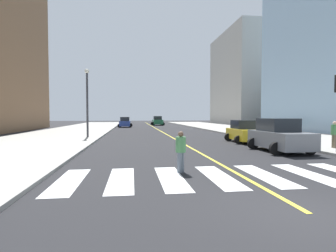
{
  "coord_description": "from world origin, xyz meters",
  "views": [
    {
      "loc": [
        -4.1,
        -5.76,
        2.3
      ],
      "look_at": [
        0.39,
        28.12,
        0.94
      ],
      "focal_mm": 29.06,
      "sensor_mm": 36.0,
      "label": 1
    }
  ],
  "objects_px": {
    "car_gray_third": "(279,136)",
    "car_yellow_nearest": "(244,132)",
    "pedestrian_waiting_east": "(334,133)",
    "fire_hydrant": "(239,130)",
    "street_lamp": "(87,96)",
    "car_blue_second": "(125,122)",
    "pedestrian_crossing": "(181,150)",
    "park_bench": "(280,133)",
    "car_green_fourth": "(157,121)"
  },
  "relations": [
    {
      "from": "car_blue_second",
      "to": "car_green_fourth",
      "type": "relative_size",
      "value": 0.94
    },
    {
      "from": "fire_hydrant",
      "to": "pedestrian_waiting_east",
      "type": "bearing_deg",
      "value": -84.68
    },
    {
      "from": "car_yellow_nearest",
      "to": "car_gray_third",
      "type": "relative_size",
      "value": 0.91
    },
    {
      "from": "pedestrian_crossing",
      "to": "fire_hydrant",
      "type": "relative_size",
      "value": 1.86
    },
    {
      "from": "pedestrian_waiting_east",
      "to": "fire_hydrant",
      "type": "xyz_separation_m",
      "value": [
        -1.23,
        13.15,
        -0.54
      ]
    },
    {
      "from": "pedestrian_waiting_east",
      "to": "street_lamp",
      "type": "distance_m",
      "value": 21.11
    },
    {
      "from": "car_blue_second",
      "to": "car_green_fourth",
      "type": "distance_m",
      "value": 11.56
    },
    {
      "from": "car_gray_third",
      "to": "car_yellow_nearest",
      "type": "bearing_deg",
      "value": -92.38
    },
    {
      "from": "car_yellow_nearest",
      "to": "fire_hydrant",
      "type": "relative_size",
      "value": 4.81
    },
    {
      "from": "car_blue_second",
      "to": "car_green_fourth",
      "type": "xyz_separation_m",
      "value": [
        7.1,
        9.12,
        0.06
      ]
    },
    {
      "from": "car_yellow_nearest",
      "to": "pedestrian_waiting_east",
      "type": "bearing_deg",
      "value": 125.48
    },
    {
      "from": "car_yellow_nearest",
      "to": "fire_hydrant",
      "type": "xyz_separation_m",
      "value": [
        2.54,
        7.42,
        -0.3
      ]
    },
    {
      "from": "pedestrian_crossing",
      "to": "car_gray_third",
      "type": "bearing_deg",
      "value": 170.92
    },
    {
      "from": "fire_hydrant",
      "to": "street_lamp",
      "type": "distance_m",
      "value": 16.82
    },
    {
      "from": "park_bench",
      "to": "fire_hydrant",
      "type": "relative_size",
      "value": 2.02
    },
    {
      "from": "car_gray_third",
      "to": "park_bench",
      "type": "height_order",
      "value": "car_gray_third"
    },
    {
      "from": "car_gray_third",
      "to": "street_lamp",
      "type": "distance_m",
      "value": 18.05
    },
    {
      "from": "pedestrian_crossing",
      "to": "park_bench",
      "type": "bearing_deg",
      "value": -177.68
    },
    {
      "from": "pedestrian_waiting_east",
      "to": "fire_hydrant",
      "type": "height_order",
      "value": "pedestrian_waiting_east"
    },
    {
      "from": "car_gray_third",
      "to": "car_green_fourth",
      "type": "bearing_deg",
      "value": -86.28
    },
    {
      "from": "pedestrian_waiting_east",
      "to": "car_yellow_nearest",
      "type": "bearing_deg",
      "value": -145.94
    },
    {
      "from": "car_blue_second",
      "to": "pedestrian_crossing",
      "type": "relative_size",
      "value": 2.69
    },
    {
      "from": "car_yellow_nearest",
      "to": "park_bench",
      "type": "xyz_separation_m",
      "value": [
        4.15,
        1.62,
        -0.19
      ]
    },
    {
      "from": "park_bench",
      "to": "pedestrian_waiting_east",
      "type": "relative_size",
      "value": 1.02
    },
    {
      "from": "pedestrian_waiting_east",
      "to": "car_blue_second",
      "type": "bearing_deg",
      "value": -157.51
    },
    {
      "from": "park_bench",
      "to": "fire_hydrant",
      "type": "height_order",
      "value": "park_bench"
    },
    {
      "from": "car_gray_third",
      "to": "pedestrian_waiting_east",
      "type": "height_order",
      "value": "car_gray_third"
    },
    {
      "from": "car_blue_second",
      "to": "street_lamp",
      "type": "relative_size",
      "value": 0.67
    },
    {
      "from": "car_yellow_nearest",
      "to": "park_bench",
      "type": "bearing_deg",
      "value": -156.49
    },
    {
      "from": "car_green_fourth",
      "to": "park_bench",
      "type": "xyz_separation_m",
      "value": [
        7.81,
        -38.25,
        -0.29
      ]
    },
    {
      "from": "car_yellow_nearest",
      "to": "pedestrian_crossing",
      "type": "xyz_separation_m",
      "value": [
        -7.51,
        -11.27,
        0.03
      ]
    },
    {
      "from": "car_yellow_nearest",
      "to": "car_gray_third",
      "type": "bearing_deg",
      "value": 90.44
    },
    {
      "from": "car_green_fourth",
      "to": "park_bench",
      "type": "relative_size",
      "value": 2.62
    },
    {
      "from": "car_green_fourth",
      "to": "pedestrian_crossing",
      "type": "distance_m",
      "value": 51.28
    },
    {
      "from": "park_bench",
      "to": "pedestrian_crossing",
      "type": "bearing_deg",
      "value": 137.88
    },
    {
      "from": "street_lamp",
      "to": "car_gray_third",
      "type": "bearing_deg",
      "value": -39.99
    },
    {
      "from": "car_blue_second",
      "to": "car_green_fourth",
      "type": "height_order",
      "value": "car_green_fourth"
    },
    {
      "from": "car_green_fourth",
      "to": "fire_hydrant",
      "type": "distance_m",
      "value": 33.04
    },
    {
      "from": "pedestrian_waiting_east",
      "to": "car_green_fourth",
      "type": "bearing_deg",
      "value": -169.98
    },
    {
      "from": "car_gray_third",
      "to": "car_green_fourth",
      "type": "xyz_separation_m",
      "value": [
        -3.49,
        45.72,
        -0.0
      ]
    },
    {
      "from": "car_blue_second",
      "to": "fire_hydrant",
      "type": "distance_m",
      "value": 26.86
    },
    {
      "from": "car_blue_second",
      "to": "car_gray_third",
      "type": "xyz_separation_m",
      "value": [
        10.59,
        -36.59,
        0.06
      ]
    },
    {
      "from": "car_blue_second",
      "to": "fire_hydrant",
      "type": "bearing_deg",
      "value": -58.82
    },
    {
      "from": "car_green_fourth",
      "to": "street_lamp",
      "type": "xyz_separation_m",
      "value": [
        -10.12,
        -34.3,
        3.16
      ]
    },
    {
      "from": "fire_hydrant",
      "to": "street_lamp",
      "type": "bearing_deg",
      "value": -173.56
    },
    {
      "from": "car_gray_third",
      "to": "park_bench",
      "type": "xyz_separation_m",
      "value": [
        4.32,
        7.47,
        -0.29
      ]
    },
    {
      "from": "park_bench",
      "to": "pedestrian_waiting_east",
      "type": "bearing_deg",
      "value": 177.07
    },
    {
      "from": "fire_hydrant",
      "to": "street_lamp",
      "type": "height_order",
      "value": "street_lamp"
    },
    {
      "from": "car_blue_second",
      "to": "car_gray_third",
      "type": "distance_m",
      "value": 38.09
    },
    {
      "from": "street_lamp",
      "to": "park_bench",
      "type": "bearing_deg",
      "value": -12.42
    }
  ]
}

